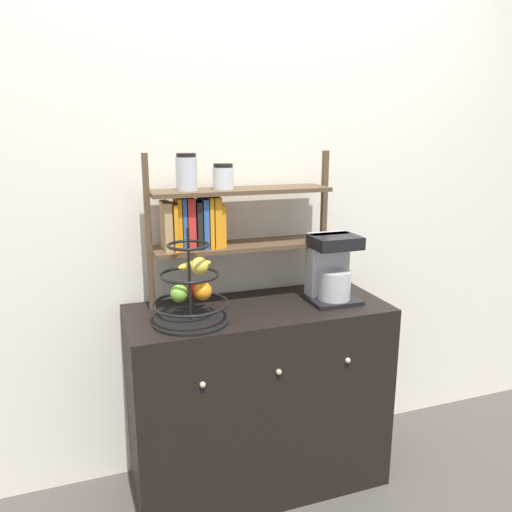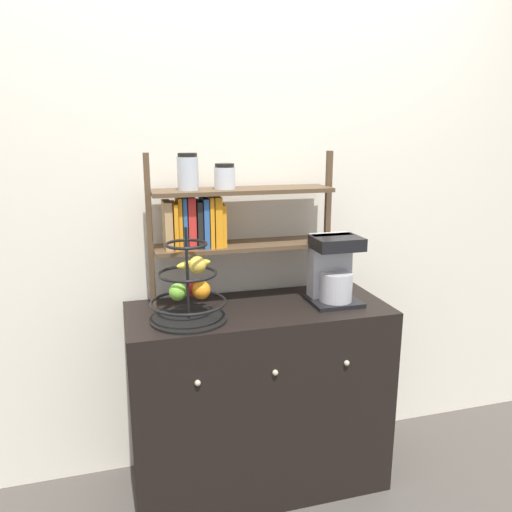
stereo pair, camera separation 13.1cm
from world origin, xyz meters
The scene contains 5 objects.
wall_back centered at (0.00, 0.52, 1.30)m, with size 7.00×0.05×2.60m, color silver.
sideboard centered at (0.00, 0.24, 0.43)m, with size 1.14×0.50×0.87m.
coffee_maker centered at (0.34, 0.22, 1.02)m, with size 0.22×0.21×0.30m.
fruit_stand centered at (-0.30, 0.18, 0.99)m, with size 0.31×0.31×0.38m.
shelf_hutch centered at (-0.15, 0.37, 1.26)m, with size 0.83×0.20×0.66m.
Camera 1 is at (-0.69, -1.70, 1.61)m, focal length 35.00 mm.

